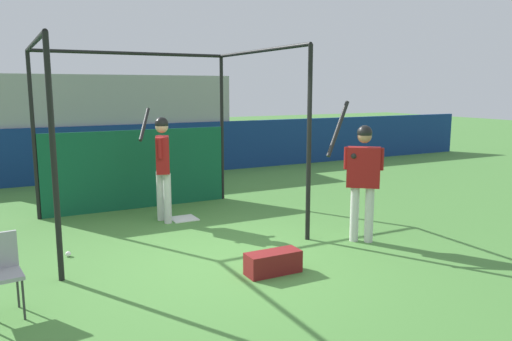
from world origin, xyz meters
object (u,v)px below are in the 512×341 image
object	(u,v)px
player_batter	(162,159)
baseball	(68,254)
equipment_bag	(273,263)
player_waiting	(362,172)

from	to	relation	value
player_batter	baseball	xyz separation A→B (m)	(-1.72, -1.16, -1.07)
equipment_bag	player_waiting	bearing A→B (deg)	16.43
player_batter	player_waiting	bearing A→B (deg)	-119.89
player_waiting	equipment_bag	size ratio (longest dim) A/B	3.00
player_waiting	equipment_bag	bearing A→B (deg)	56.91
player_batter	equipment_bag	world-z (taller)	player_batter
player_waiting	equipment_bag	world-z (taller)	player_waiting
player_batter	player_waiting	xyz separation A→B (m)	(2.29, -2.48, -0.04)
player_batter	equipment_bag	xyz separation A→B (m)	(0.47, -3.01, -0.96)
player_waiting	baseball	size ratio (longest dim) A/B	28.43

